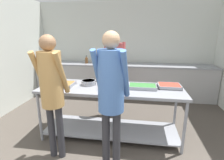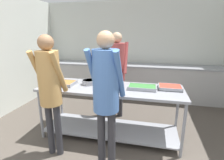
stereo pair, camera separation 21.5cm
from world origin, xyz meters
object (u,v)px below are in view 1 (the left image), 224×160
at_px(sauce_pan, 89,82).
at_px(serving_tray_roast, 143,87).
at_px(plate_stack, 119,90).
at_px(serving_tray_vegetables, 169,86).
at_px(guest_serving_left, 52,84).
at_px(water_bottle, 87,60).
at_px(broccoli_bowl, 105,88).
at_px(serving_tray_greens, 60,84).
at_px(guest_serving_right, 111,88).
at_px(cook_behind_counter, 114,66).

relative_size(sauce_pan, serving_tray_roast, 0.89).
height_order(plate_stack, serving_tray_vegetables, serving_tray_vegetables).
bearing_deg(guest_serving_left, plate_stack, 29.70).
bearing_deg(plate_stack, serving_tray_roast, 30.75).
distance_m(sauce_pan, water_bottle, 2.01).
relative_size(plate_stack, guest_serving_left, 0.12).
distance_m(sauce_pan, guest_serving_left, 0.84).
height_order(sauce_pan, serving_tray_vegetables, sauce_pan).
bearing_deg(broccoli_bowl, serving_tray_greens, 173.62).
bearing_deg(guest_serving_right, serving_tray_roast, 62.69).
distance_m(serving_tray_greens, serving_tray_vegetables, 1.87).
height_order(broccoli_bowl, guest_serving_right, guest_serving_right).
height_order(serving_tray_greens, guest_serving_right, guest_serving_right).
xyz_separation_m(serving_tray_greens, water_bottle, (-0.13, 2.04, 0.11)).
bearing_deg(sauce_pan, broccoli_bowl, -34.19).
bearing_deg(serving_tray_roast, plate_stack, -149.25).
bearing_deg(serving_tray_roast, guest_serving_left, -149.98).
height_order(serving_tray_roast, guest_serving_right, guest_serving_right).
height_order(sauce_pan, broccoli_bowl, broccoli_bowl).
distance_m(plate_stack, guest_serving_right, 0.60).
distance_m(serving_tray_vegetables, cook_behind_counter, 1.21).
bearing_deg(broccoli_bowl, water_bottle, 113.82).
distance_m(cook_behind_counter, water_bottle, 1.58).
bearing_deg(broccoli_bowl, serving_tray_vegetables, 14.21).
height_order(sauce_pan, water_bottle, water_bottle).
height_order(broccoli_bowl, water_bottle, water_bottle).
xyz_separation_m(guest_serving_left, water_bottle, (-0.32, 2.68, -0.08)).
bearing_deg(plate_stack, guest_serving_right, -93.29).
bearing_deg(serving_tray_roast, serving_tray_vegetables, 12.81).
relative_size(serving_tray_greens, plate_stack, 2.25).
bearing_deg(guest_serving_left, broccoli_bowl, 41.34).
height_order(broccoli_bowl, serving_tray_roast, broccoli_bowl).
height_order(serving_tray_greens, sauce_pan, sauce_pan).
xyz_separation_m(serving_tray_vegetables, guest_serving_left, (-1.67, -0.81, 0.19)).
distance_m(serving_tray_greens, guest_serving_right, 1.26).
xyz_separation_m(guest_serving_right, water_bottle, (-1.15, 2.75, -0.10)).
distance_m(plate_stack, water_bottle, 2.49).
distance_m(broccoli_bowl, guest_serving_right, 0.68).
bearing_deg(guest_serving_right, cook_behind_counter, 96.59).
distance_m(plate_stack, serving_tray_vegetables, 0.87).
height_order(serving_tray_vegetables, water_bottle, water_bottle).
bearing_deg(cook_behind_counter, guest_serving_left, -114.39).
bearing_deg(guest_serving_right, sauce_pan, 122.50).
relative_size(guest_serving_left, water_bottle, 8.13).
distance_m(serving_tray_vegetables, guest_serving_right, 1.24).
bearing_deg(cook_behind_counter, serving_tray_greens, -136.59).
bearing_deg(serving_tray_roast, water_bottle, 128.23).
xyz_separation_m(serving_tray_vegetables, water_bottle, (-1.99, 1.87, 0.11)).
height_order(sauce_pan, plate_stack, sauce_pan).
height_order(serving_tray_greens, water_bottle, water_bottle).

